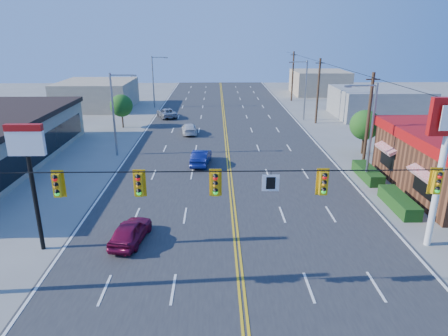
{
  "coord_description": "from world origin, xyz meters",
  "views": [
    {
      "loc": [
        -1.17,
        -16.11,
        11.71
      ],
      "look_at": [
        -0.59,
        11.45,
        2.2
      ],
      "focal_mm": 32.0,
      "sensor_mm": 36.0,
      "label": 1
    }
  ],
  "objects_px": {
    "car_blue": "(201,158)",
    "car_silver": "(167,113)",
    "kfc_pylon": "(446,144)",
    "signal_span": "(240,195)",
    "pizza_hut_sign": "(29,162)",
    "car_white": "(189,129)",
    "car_magenta": "(131,232)"
  },
  "relations": [
    {
      "from": "car_magenta",
      "to": "car_white",
      "type": "xyz_separation_m",
      "value": [
        1.81,
        25.77,
        -0.06
      ]
    },
    {
      "from": "kfc_pylon",
      "to": "car_blue",
      "type": "bearing_deg",
      "value": 132.52
    },
    {
      "from": "signal_span",
      "to": "kfc_pylon",
      "type": "xyz_separation_m",
      "value": [
        11.12,
        4.0,
        1.16
      ]
    },
    {
      "from": "signal_span",
      "to": "car_silver",
      "type": "bearing_deg",
      "value": 101.32
    },
    {
      "from": "car_magenta",
      "to": "car_silver",
      "type": "height_order",
      "value": "car_magenta"
    },
    {
      "from": "car_magenta",
      "to": "kfc_pylon",
      "type": "bearing_deg",
      "value": -172.77
    },
    {
      "from": "car_blue",
      "to": "car_silver",
      "type": "xyz_separation_m",
      "value": [
        -5.58,
        21.2,
        -0.04
      ]
    },
    {
      "from": "pizza_hut_sign",
      "to": "kfc_pylon",
      "type": "bearing_deg",
      "value": 0.0
    },
    {
      "from": "pizza_hut_sign",
      "to": "car_blue",
      "type": "height_order",
      "value": "pizza_hut_sign"
    },
    {
      "from": "kfc_pylon",
      "to": "car_magenta",
      "type": "bearing_deg",
      "value": 177.92
    },
    {
      "from": "car_magenta",
      "to": "car_white",
      "type": "distance_m",
      "value": 25.83
    },
    {
      "from": "car_blue",
      "to": "car_white",
      "type": "bearing_deg",
      "value": -74.57
    },
    {
      "from": "car_magenta",
      "to": "signal_span",
      "type": "bearing_deg",
      "value": 151.85
    },
    {
      "from": "signal_span",
      "to": "car_blue",
      "type": "relative_size",
      "value": 5.84
    },
    {
      "from": "kfc_pylon",
      "to": "signal_span",
      "type": "bearing_deg",
      "value": -160.22
    },
    {
      "from": "kfc_pylon",
      "to": "car_silver",
      "type": "distance_m",
      "value": 41.09
    },
    {
      "from": "pizza_hut_sign",
      "to": "car_white",
      "type": "xyz_separation_m",
      "value": [
        6.65,
        26.39,
        -4.58
      ]
    },
    {
      "from": "kfc_pylon",
      "to": "pizza_hut_sign",
      "type": "distance_m",
      "value": 22.02
    },
    {
      "from": "signal_span",
      "to": "car_silver",
      "type": "relative_size",
      "value": 5.21
    },
    {
      "from": "signal_span",
      "to": "car_blue",
      "type": "xyz_separation_m",
      "value": [
        -2.42,
        18.76,
        -4.2
      ]
    },
    {
      "from": "car_white",
      "to": "car_magenta",
      "type": "bearing_deg",
      "value": 79.76
    },
    {
      "from": "car_silver",
      "to": "kfc_pylon",
      "type": "bearing_deg",
      "value": 97.48
    },
    {
      "from": "signal_span",
      "to": "kfc_pylon",
      "type": "relative_size",
      "value": 2.86
    },
    {
      "from": "car_magenta",
      "to": "car_blue",
      "type": "distance_m",
      "value": 14.6
    },
    {
      "from": "signal_span",
      "to": "car_white",
      "type": "distance_m",
      "value": 30.98
    },
    {
      "from": "kfc_pylon",
      "to": "car_white",
      "type": "distance_m",
      "value": 31.01
    },
    {
      "from": "signal_span",
      "to": "car_silver",
      "type": "height_order",
      "value": "signal_span"
    },
    {
      "from": "car_magenta",
      "to": "car_blue",
      "type": "height_order",
      "value": "car_blue"
    },
    {
      "from": "car_blue",
      "to": "car_silver",
      "type": "distance_m",
      "value": 21.92
    },
    {
      "from": "kfc_pylon",
      "to": "car_white",
      "type": "height_order",
      "value": "kfc_pylon"
    },
    {
      "from": "pizza_hut_sign",
      "to": "car_white",
      "type": "relative_size",
      "value": 1.65
    },
    {
      "from": "signal_span",
      "to": "car_silver",
      "type": "xyz_separation_m",
      "value": [
        -8.0,
        39.97,
        -4.24
      ]
    }
  ]
}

